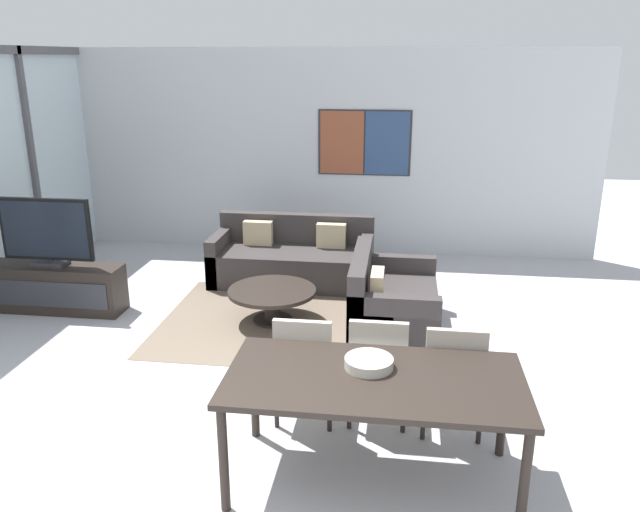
{
  "coord_description": "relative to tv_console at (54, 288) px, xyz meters",
  "views": [
    {
      "loc": [
        1.22,
        -2.82,
        2.67
      ],
      "look_at": [
        0.51,
        2.51,
        0.95
      ],
      "focal_mm": 35.0,
      "sensor_mm": 36.0,
      "label": 1
    }
  ],
  "objects": [
    {
      "name": "wall_back",
      "position": [
        2.54,
        2.67,
        1.15
      ],
      "size": [
        7.75,
        0.09,
        2.8
      ],
      "color": "silver",
      "rests_on": "ground_plane"
    },
    {
      "name": "dining_chair_right",
      "position": [
        4.16,
        -1.81,
        0.24
      ],
      "size": [
        0.46,
        0.46,
        0.89
      ],
      "color": "#B2A899",
      "rests_on": "ground_plane"
    },
    {
      "name": "dining_table",
      "position": [
        3.62,
        -2.45,
        0.44
      ],
      "size": [
        1.87,
        0.92,
        0.76
      ],
      "color": "black",
      "rests_on": "ground_plane"
    },
    {
      "name": "dining_chair_centre",
      "position": [
        3.62,
        -1.75,
        0.24
      ],
      "size": [
        0.46,
        0.46,
        0.89
      ],
      "color": "#B2A899",
      "rests_on": "ground_plane"
    },
    {
      "name": "coffee_table",
      "position": [
        2.44,
        0.02,
        0.01
      ],
      "size": [
        0.92,
        0.92,
        0.36
      ],
      "color": "black",
      "rests_on": "ground_plane"
    },
    {
      "name": "tv_console",
      "position": [
        0.0,
        0.0,
        0.0
      ],
      "size": [
        1.54,
        0.39,
        0.52
      ],
      "color": "black",
      "rests_on": "ground_plane"
    },
    {
      "name": "sofa_side",
      "position": [
        3.64,
        -0.02,
        0.01
      ],
      "size": [
        0.86,
        1.36,
        0.79
      ],
      "rotation": [
        0.0,
        0.0,
        1.57
      ],
      "color": "#383333",
      "rests_on": "ground_plane"
    },
    {
      "name": "television",
      "position": [
        0.0,
        0.0,
        0.63
      ],
      "size": [
        1.02,
        0.2,
        0.74
      ],
      "color": "#2D2D33",
      "rests_on": "tv_console"
    },
    {
      "name": "fruit_bowl",
      "position": [
        3.57,
        -2.33,
        0.54
      ],
      "size": [
        0.32,
        0.32,
        0.07
      ],
      "color": "#B7B2A8",
      "rests_on": "dining_table"
    },
    {
      "name": "dining_chair_left",
      "position": [
        3.07,
        -1.8,
        0.24
      ],
      "size": [
        0.46,
        0.46,
        0.89
      ],
      "color": "#B2A899",
      "rests_on": "ground_plane"
    },
    {
      "name": "area_rug",
      "position": [
        2.44,
        0.02,
        -0.25
      ],
      "size": [
        2.31,
        2.12,
        0.01
      ],
      "color": "#706051",
      "rests_on": "ground_plane"
    },
    {
      "name": "sofa_main",
      "position": [
        2.44,
        1.3,
        0.01
      ],
      "size": [
        1.96,
        0.86,
        0.79
      ],
      "color": "#383333",
      "rests_on": "ground_plane"
    }
  ]
}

